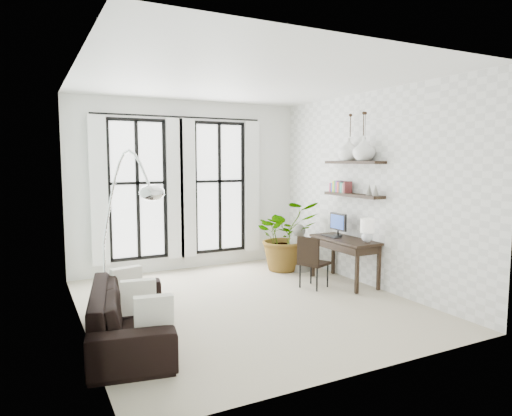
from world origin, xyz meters
TOP-DOWN VIEW (x-y plane):
  - floor at (0.00, 0.00)m, footprint 5.00×5.00m
  - ceiling at (0.00, 0.00)m, footprint 5.00×5.00m
  - wall_left at (-2.25, 0.00)m, footprint 0.00×5.00m
  - wall_right at (2.25, 0.00)m, footprint 0.00×5.00m
  - wall_back at (0.00, 2.50)m, footprint 4.50×0.00m
  - windows at (-0.20, 2.43)m, footprint 3.26×0.13m
  - wall_shelves at (2.11, 0.27)m, footprint 0.25×1.30m
  - sofa at (-1.80, -0.61)m, footprint 1.24×2.31m
  - throw_pillows at (-1.70, -0.61)m, footprint 0.40×1.52m
  - plant at (1.56, 1.52)m, footprint 1.33×1.19m
  - desk at (1.95, 0.19)m, footprint 0.55×1.30m
  - desk_chair at (1.27, 0.22)m, footprint 0.53×0.53m
  - arc_lamp at (-1.70, -0.02)m, footprint 0.71×1.39m
  - buddha at (1.78, 1.39)m, footprint 0.49×0.49m
  - vase_a at (2.11, -0.01)m, footprint 0.37×0.37m
  - vase_b at (2.11, 0.39)m, footprint 0.37×0.37m

SIDE VIEW (x-z plane):
  - floor at x=0.00m, z-range 0.00..0.00m
  - sofa at x=-1.80m, z-range 0.00..0.64m
  - buddha at x=1.78m, z-range -0.07..0.81m
  - desk_chair at x=1.27m, z-range 0.06..0.92m
  - throw_pillows at x=-1.70m, z-range 0.30..0.70m
  - plant at x=1.56m, z-range 0.00..1.33m
  - desk at x=1.95m, z-range 0.14..1.30m
  - windows at x=-0.20m, z-range 0.24..2.88m
  - wall_left at x=-2.25m, z-range -0.90..4.10m
  - wall_right at x=2.25m, z-range -0.90..4.10m
  - wall_back at x=0.00m, z-range -0.65..3.85m
  - arc_lamp at x=-1.70m, z-range 0.61..2.82m
  - wall_shelves at x=2.11m, z-range 1.43..2.03m
  - vase_a at x=2.11m, z-range 2.07..2.46m
  - vase_b at x=2.11m, z-range 2.07..2.46m
  - ceiling at x=0.00m, z-range 3.20..3.20m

